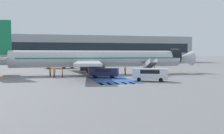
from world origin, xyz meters
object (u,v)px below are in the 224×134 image
service_van_1 (150,73)px  terminal_building (65,49)px  boarding_stairs_forward (150,70)px  ground_crew_3 (62,72)px  service_van_0 (104,72)px  ground_crew_0 (54,72)px  traffic_cone_0 (3,78)px  ground_crew_2 (50,71)px  ground_crew_1 (125,70)px  fuel_tanker (61,63)px  airliner (95,59)px

service_van_1 → terminal_building: size_ratio=0.05×
boarding_stairs_forward → ground_crew_3: 18.06m
service_van_0 → ground_crew_0: size_ratio=2.95×
service_van_0 → ground_crew_0: (-8.88, 2.14, -0.00)m
boarding_stairs_forward → ground_crew_0: boarding_stairs_forward is taller
terminal_building → boarding_stairs_forward: bearing=-80.5°
ground_crew_0 → traffic_cone_0: (-8.77, -0.80, -0.80)m
ground_crew_2 → ground_crew_1: bearing=54.1°
fuel_tanker → terminal_building: terminal_building is taller
service_van_0 → terminal_building: terminal_building is taller
airliner → service_van_0: size_ratio=8.25×
ground_crew_2 → terminal_building: bearing=134.4°
fuel_tanker → ground_crew_2: 27.84m
ground_crew_0 → airliner: bearing=49.3°
service_van_0 → traffic_cone_0: size_ratio=9.59×
ground_crew_3 → terminal_building: size_ratio=0.01×
traffic_cone_0 → terminal_building: terminal_building is taller
fuel_tanker → ground_crew_1: fuel_tanker is taller
ground_crew_3 → ground_crew_0: bearing=87.6°
fuel_tanker → ground_crew_2: (-3.18, -27.65, -0.64)m
airliner → boarding_stairs_forward: 11.83m
boarding_stairs_forward → ground_crew_1: (-4.92, 1.37, 0.04)m
service_van_1 → terminal_building: 87.25m
ground_crew_0 → ground_crew_1: bearing=26.1°
fuel_tanker → ground_crew_2: fuel_tanker is taller
service_van_1 → airliner: bearing=-134.2°
ground_crew_1 → ground_crew_3: ground_crew_1 is taller
fuel_tanker → ground_crew_2: bearing=170.3°
service_van_1 → traffic_cone_0: bearing=-86.0°
ground_crew_1 → airliner: bearing=-66.0°
service_van_1 → ground_crew_3: size_ratio=3.45×
service_van_1 → terminal_building: (-8.15, 86.71, 5.20)m
ground_crew_2 → ground_crew_0: bearing=-20.3°
fuel_tanker → ground_crew_3: size_ratio=5.90×
ground_crew_0 → ground_crew_1: size_ratio=1.11×
fuel_tanker → ground_crew_3: fuel_tanker is taller
fuel_tanker → terminal_building: bearing=-8.4°
service_van_1 → ground_crew_1: size_ratio=3.42×
service_van_1 → ground_crew_3: 16.55m
airliner → ground_crew_3: bearing=-49.1°
boarding_stairs_forward → ground_crew_3: (-17.98, -1.70, 0.03)m
ground_crew_2 → ground_crew_3: (2.17, -1.99, -0.10)m
ground_crew_3 → boarding_stairs_forward: bearing=-88.0°
traffic_cone_0 → terminal_building: size_ratio=0.00×
service_van_1 → service_van_0: bearing=-116.6°
airliner → fuel_tanker: (-6.26, 23.50, -1.59)m
fuel_tanker → ground_crew_0: bearing=172.1°
ground_crew_0 → fuel_tanker: bearing=99.3°
service_van_1 → ground_crew_2: bearing=-102.2°
service_van_1 → traffic_cone_0: service_van_1 is taller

